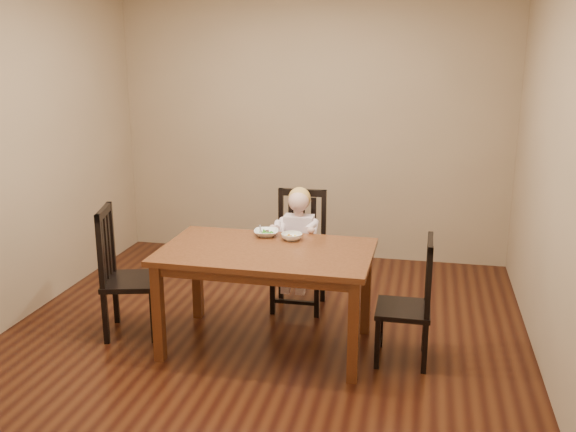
% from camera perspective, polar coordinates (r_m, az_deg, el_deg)
% --- Properties ---
extents(room, '(4.01, 4.01, 2.71)m').
position_cam_1_polar(room, '(4.66, -2.21, 4.85)').
color(room, '#421E0E').
rests_on(room, ground).
extents(dining_table, '(1.52, 0.92, 0.76)m').
position_cam_1_polar(dining_table, '(4.62, -1.92, -4.00)').
color(dining_table, '#462410').
rests_on(dining_table, room).
extents(chair_child, '(0.44, 0.42, 0.99)m').
position_cam_1_polar(chair_child, '(5.41, 1.03, -3.24)').
color(chair_child, black).
rests_on(chair_child, room).
extents(chair_left, '(0.51, 0.52, 1.00)m').
position_cam_1_polar(chair_left, '(5.06, -14.29, -5.04)').
color(chair_left, black).
rests_on(chair_left, room).
extents(chair_right, '(0.38, 0.39, 0.91)m').
position_cam_1_polar(chair_right, '(4.57, 10.81, -7.60)').
color(chair_right, black).
rests_on(chair_right, room).
extents(toddler, '(0.33, 0.41, 0.56)m').
position_cam_1_polar(toddler, '(5.32, 0.94, -1.92)').
color(toddler, silver).
rests_on(toddler, chair_child).
extents(bowl_peas, '(0.22, 0.22, 0.05)m').
position_cam_1_polar(bowl_peas, '(4.90, -1.95, -1.51)').
color(bowl_peas, white).
rests_on(bowl_peas, dining_table).
extents(bowl_veg, '(0.21, 0.21, 0.05)m').
position_cam_1_polar(bowl_veg, '(4.80, 0.34, -1.85)').
color(bowl_veg, white).
rests_on(bowl_veg, dining_table).
extents(fork, '(0.06, 0.13, 0.05)m').
position_cam_1_polar(fork, '(4.89, -2.46, -1.31)').
color(fork, silver).
rests_on(fork, bowl_peas).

